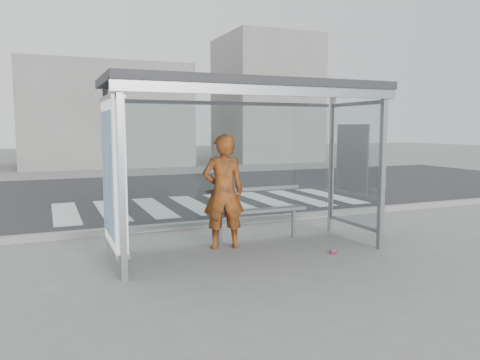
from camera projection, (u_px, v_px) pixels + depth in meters
name	position (u px, v px, depth m)	size (l,w,h in m)	color
ground	(247.00, 251.00, 7.33)	(80.00, 80.00, 0.00)	slate
road	(152.00, 193.00, 13.75)	(30.00, 10.00, 0.01)	#272729
curb	(207.00, 224.00, 9.11)	(30.00, 0.18, 0.12)	gray
crosswalk	(213.00, 204.00, 11.84)	(7.55, 3.00, 0.00)	silver
bus_shelter	(223.00, 124.00, 7.02)	(4.25, 1.65, 2.62)	gray
building_center	(105.00, 116.00, 23.55)	(8.00, 5.00, 5.00)	gray
building_right	(266.00, 100.00, 26.88)	(5.00, 5.00, 7.00)	gray
person	(223.00, 192.00, 7.42)	(0.66, 0.44, 1.82)	#CD5B13
bench	(257.00, 210.00, 7.88)	(1.76, 0.32, 0.91)	slate
soda_can	(333.00, 251.00, 7.17)	(0.06, 0.06, 0.12)	#EF468D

